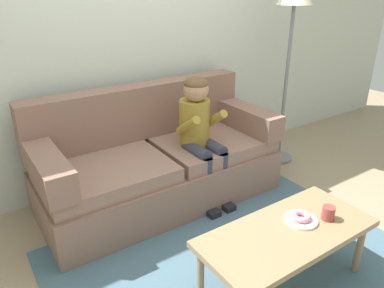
{
  "coord_description": "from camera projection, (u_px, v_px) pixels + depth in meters",
  "views": [
    {
      "loc": [
        -1.37,
        -1.71,
        1.8
      ],
      "look_at": [
        0.08,
        0.45,
        0.65
      ],
      "focal_mm": 34.39,
      "sensor_mm": 36.0,
      "label": 1
    }
  ],
  "objects": [
    {
      "name": "coffee_table",
      "position": [
        287.0,
        236.0,
        2.23
      ],
      "size": [
        1.12,
        0.51,
        0.43
      ],
      "color": "#937551",
      "rests_on": "ground"
    },
    {
      "name": "floor_lamp",
      "position": [
        293.0,
        11.0,
        3.46
      ],
      "size": [
        0.34,
        0.34,
        1.87
      ],
      "color": "slate",
      "rests_on": "ground"
    },
    {
      "name": "wall_back",
      "position": [
        124.0,
        32.0,
        3.22
      ],
      "size": [
        8.0,
        0.1,
        2.8
      ],
      "primitive_type": "cube",
      "color": "beige",
      "rests_on": "ground"
    },
    {
      "name": "donut",
      "position": [
        301.0,
        216.0,
        2.29
      ],
      "size": [
        0.14,
        0.14,
        0.04
      ],
      "primitive_type": "torus",
      "rotation": [
        0.0,
        0.0,
        2.93
      ],
      "color": "pink",
      "rests_on": "plate"
    },
    {
      "name": "person_child",
      "position": [
        200.0,
        129.0,
        3.09
      ],
      "size": [
        0.34,
        0.58,
        1.1
      ],
      "color": "olive",
      "rests_on": "ground"
    },
    {
      "name": "plate",
      "position": [
        301.0,
        220.0,
        2.3
      ],
      "size": [
        0.21,
        0.21,
        0.01
      ],
      "primitive_type": "cylinder",
      "color": "white",
      "rests_on": "coffee_table"
    },
    {
      "name": "area_rug",
      "position": [
        239.0,
        266.0,
        2.53
      ],
      "size": [
        2.38,
        1.91,
        0.01
      ],
      "primitive_type": "cube",
      "color": "#476675",
      "rests_on": "ground"
    },
    {
      "name": "mug",
      "position": [
        328.0,
        213.0,
        2.3
      ],
      "size": [
        0.08,
        0.08,
        0.09
      ],
      "primitive_type": "cylinder",
      "color": "#993D38",
      "rests_on": "coffee_table"
    },
    {
      "name": "ground",
      "position": [
        217.0,
        247.0,
        2.73
      ],
      "size": [
        10.0,
        10.0,
        0.0
      ],
      "primitive_type": "plane",
      "color": "#9E896B"
    },
    {
      "name": "couch",
      "position": [
        157.0,
        162.0,
        3.22
      ],
      "size": [
        2.05,
        0.9,
        0.98
      ],
      "color": "#846051",
      "rests_on": "ground"
    }
  ]
}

